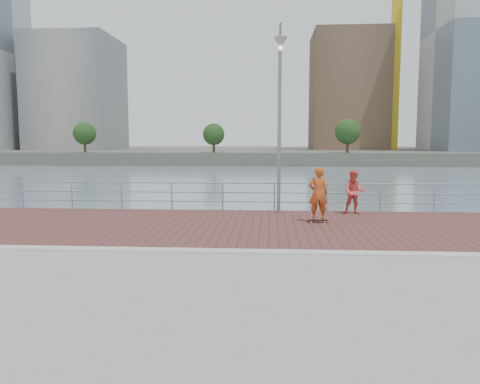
# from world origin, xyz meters

# --- Properties ---
(water) EXTENTS (400.00, 400.00, 0.00)m
(water) POSITION_xyz_m (0.00, 0.00, -2.00)
(water) COLOR slate
(water) RESTS_ON ground
(brick_lane) EXTENTS (40.00, 6.80, 0.02)m
(brick_lane) POSITION_xyz_m (0.00, 3.60, 0.01)
(brick_lane) COLOR brown
(brick_lane) RESTS_ON seawall
(curb) EXTENTS (40.00, 0.40, 0.06)m
(curb) POSITION_xyz_m (0.00, 0.00, 0.03)
(curb) COLOR #B7B5AD
(curb) RESTS_ON seawall
(far_shore) EXTENTS (320.00, 95.00, 2.50)m
(far_shore) POSITION_xyz_m (0.00, 122.50, -0.75)
(far_shore) COLOR #4C5142
(far_shore) RESTS_ON ground
(guardrail) EXTENTS (39.06, 0.06, 1.13)m
(guardrail) POSITION_xyz_m (0.00, 7.00, 0.69)
(guardrail) COLOR #8C9EA8
(guardrail) RESTS_ON brick_lane
(street_lamp) EXTENTS (0.49, 1.42, 6.69)m
(street_lamp) POSITION_xyz_m (1.19, 6.01, 4.75)
(street_lamp) COLOR gray
(street_lamp) RESTS_ON brick_lane
(skateboard) EXTENTS (0.73, 0.24, 0.08)m
(skateboard) POSITION_xyz_m (2.48, 4.38, 0.08)
(skateboard) COLOR black
(skateboard) RESTS_ON brick_lane
(skateboarder) EXTENTS (0.69, 0.48, 1.79)m
(skateboarder) POSITION_xyz_m (2.48, 4.38, 1.00)
(skateboarder) COLOR #BD4819
(skateboarder) RESTS_ON skateboard
(bystander) EXTENTS (0.89, 0.74, 1.66)m
(bystander) POSITION_xyz_m (4.02, 6.34, 0.85)
(bystander) COLOR #F05346
(bystander) RESTS_ON brick_lane
(tower_crane) EXTENTS (47.00, 2.00, 50.70)m
(tower_crane) POSITION_xyz_m (27.36, 104.00, 33.50)
(tower_crane) COLOR gold
(tower_crane) RESTS_ON far_shore
(skyline) EXTENTS (233.00, 41.00, 68.08)m
(skyline) POSITION_xyz_m (31.75, 104.76, 24.63)
(skyline) COLOR #ADA38E
(skyline) RESTS_ON far_shore
(shoreline_trees) EXTENTS (109.42, 4.69, 6.25)m
(shoreline_trees) POSITION_xyz_m (-6.25, 77.00, 4.17)
(shoreline_trees) COLOR #473323
(shoreline_trees) RESTS_ON far_shore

